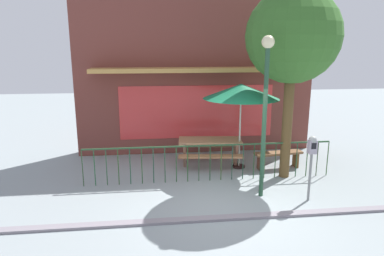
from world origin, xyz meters
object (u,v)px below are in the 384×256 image
object	(u,v)px
patio_umbrella	(241,92)
street_lamp	(266,94)
picnic_table_left	(210,145)
parking_meter_near	(312,151)
street_tree	(293,37)
patio_bench	(278,156)

from	to	relation	value
patio_umbrella	street_lamp	size ratio (longest dim) A/B	0.66
picnic_table_left	parking_meter_near	world-z (taller)	parking_meter_near
street_tree	parking_meter_near	bearing A→B (deg)	-90.72
patio_umbrella	parking_meter_near	bearing A→B (deg)	-66.91
picnic_table_left	street_tree	xyz separation A→B (m)	(1.83, -1.15, 3.01)
patio_bench	picnic_table_left	bearing A→B (deg)	165.22
patio_bench	parking_meter_near	distance (m)	2.30
street_tree	street_lamp	size ratio (longest dim) A/B	1.32
street_lamp	picnic_table_left	bearing A→B (deg)	109.99
patio_umbrella	patio_bench	world-z (taller)	patio_umbrella
picnic_table_left	patio_umbrella	distance (m)	1.80
patio_umbrella	parking_meter_near	distance (m)	2.77
picnic_table_left	patio_umbrella	bearing A→B (deg)	-20.15
street_tree	street_lamp	distance (m)	1.94
patio_bench	parking_meter_near	world-z (taller)	parking_meter_near
patio_bench	patio_umbrella	bearing A→B (deg)	169.34
picnic_table_left	street_tree	size ratio (longest dim) A/B	0.40
patio_umbrella	patio_bench	bearing A→B (deg)	-10.66
picnic_table_left	street_lamp	world-z (taller)	street_lamp
picnic_table_left	parking_meter_near	size ratio (longest dim) A/B	1.28
patio_bench	street_tree	xyz separation A→B (m)	(-0.07, -0.65, 3.27)
parking_meter_near	patio_bench	bearing A→B (deg)	87.72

